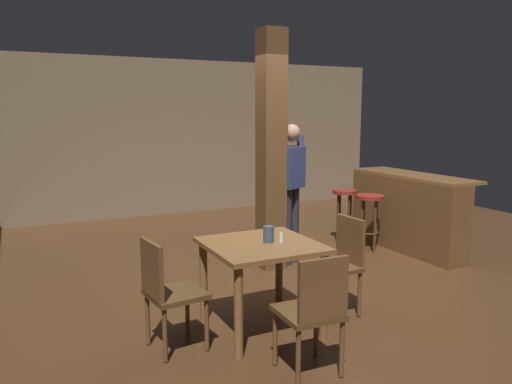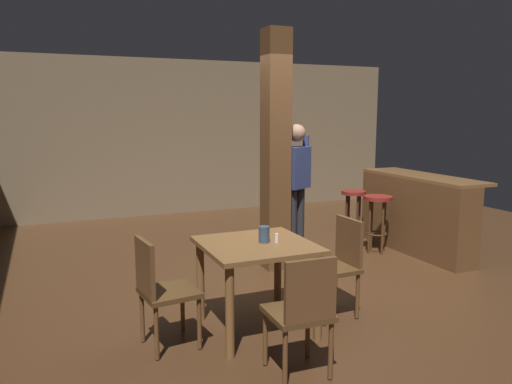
% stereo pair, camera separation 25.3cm
% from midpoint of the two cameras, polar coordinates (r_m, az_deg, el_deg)
% --- Properties ---
extents(ground_plane, '(10.80, 10.80, 0.00)m').
position_cam_midpoint_polar(ground_plane, '(5.56, 5.40, -10.48)').
color(ground_plane, '#422816').
extents(wall_back, '(8.00, 0.10, 2.80)m').
position_cam_midpoint_polar(wall_back, '(9.38, -8.99, 6.19)').
color(wall_back, '#756047').
rests_on(wall_back, ground_plane).
extents(pillar, '(0.28, 0.28, 2.80)m').
position_cam_midpoint_polar(pillar, '(5.86, 0.51, 4.61)').
color(pillar, brown).
rests_on(pillar, ground_plane).
extents(dining_table, '(0.91, 0.91, 0.77)m').
position_cam_midpoint_polar(dining_table, '(4.26, -1.10, -7.62)').
color(dining_table, brown).
rests_on(dining_table, ground_plane).
extents(chair_east, '(0.44, 0.44, 0.89)m').
position_cam_midpoint_polar(chair_east, '(4.70, 8.02, -7.72)').
color(chair_east, '#4C3319').
rests_on(chair_east, ground_plane).
extents(chair_south, '(0.43, 0.43, 0.89)m').
position_cam_midpoint_polar(chair_south, '(3.58, 4.57, -13.15)').
color(chair_south, '#4C3319').
rests_on(chair_south, ground_plane).
extents(chair_west, '(0.47, 0.47, 0.89)m').
position_cam_midpoint_polar(chair_west, '(4.02, -11.97, -10.79)').
color(chair_west, '#4C3319').
rests_on(chair_west, ground_plane).
extents(napkin_cup, '(0.09, 0.09, 0.14)m').
position_cam_midpoint_polar(napkin_cup, '(4.23, -0.26, -4.86)').
color(napkin_cup, '#33475B').
rests_on(napkin_cup, dining_table).
extents(salt_shaker, '(0.03, 0.03, 0.08)m').
position_cam_midpoint_polar(salt_shaker, '(4.23, 1.19, -5.27)').
color(salt_shaker, silver).
rests_on(salt_shaker, dining_table).
extents(standing_person, '(0.45, 0.33, 1.72)m').
position_cam_midpoint_polar(standing_person, '(6.07, 2.85, 0.98)').
color(standing_person, navy).
rests_on(standing_person, ground_plane).
extents(bar_counter, '(0.56, 1.88, 1.04)m').
position_cam_midpoint_polar(bar_counter, '(7.02, 15.82, -2.18)').
color(bar_counter, brown).
rests_on(bar_counter, ground_plane).
extents(bar_stool_near, '(0.37, 0.37, 0.77)m').
position_cam_midpoint_polar(bar_stool_near, '(6.83, 11.83, -1.87)').
color(bar_stool_near, maroon).
rests_on(bar_stool_near, ground_plane).
extents(bar_stool_mid, '(0.34, 0.34, 0.75)m').
position_cam_midpoint_polar(bar_stool_mid, '(7.27, 9.10, -1.27)').
color(bar_stool_mid, maroon).
rests_on(bar_stool_mid, ground_plane).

